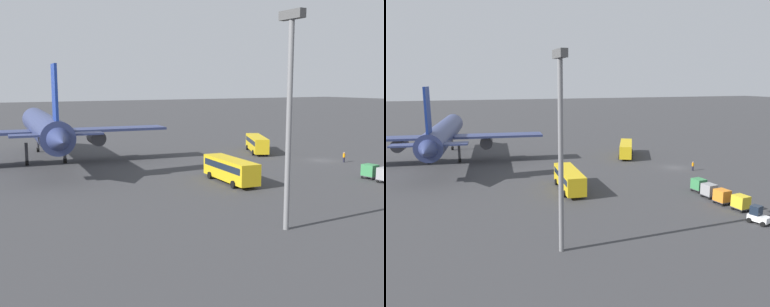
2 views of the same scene
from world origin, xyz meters
TOP-DOWN VIEW (x-y plane):
  - ground_plane at (0.00, 0.00)m, footprint 600.00×600.00m
  - airplane at (20.90, 42.70)m, footprint 47.56×41.05m
  - shuttle_bus_near at (13.54, 3.84)m, footprint 11.99×7.95m
  - shuttle_bus_far at (-7.87, 24.47)m, footprint 11.40×4.03m
  - worker_person at (-3.28, -1.95)m, footprint 0.38×0.38m
  - cargo_cart_green at (-15.45, 5.95)m, footprint 2.15×1.86m
  - light_pole at (-28.04, 31.89)m, footprint 2.80×0.70m

SIDE VIEW (x-z plane):
  - ground_plane at x=0.00m, z-range 0.00..0.00m
  - worker_person at x=-3.28m, z-range 0.00..1.74m
  - cargo_cart_green at x=-15.45m, z-range 0.16..2.22m
  - shuttle_bus_near at x=13.54m, z-range 0.32..3.49m
  - shuttle_bus_far at x=-7.87m, z-range 0.32..3.56m
  - airplane at x=20.90m, z-range -1.98..13.96m
  - light_pole at x=-28.04m, z-range 2.05..21.70m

